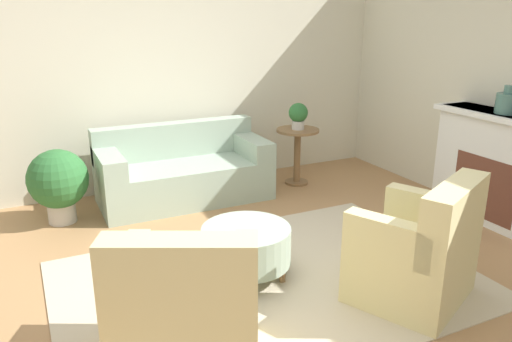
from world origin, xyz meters
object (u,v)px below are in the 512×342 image
object	(u,v)px
side_table	(297,147)
potted_plant_floor	(58,181)
vase_mantel_near	(508,103)
armchair_right	(419,253)
armchair_left	(187,313)
potted_plant_on_side_table	(298,115)
couch	(183,172)
ottoman_table	(246,245)

from	to	relation	value
side_table	potted_plant_floor	world-z (taller)	potted_plant_floor
vase_mantel_near	armchair_right	bearing A→B (deg)	-155.75
armchair_left	potted_plant_on_side_table	bearing A→B (deg)	49.36
armchair_left	armchair_right	size ratio (longest dim) A/B	1.00
couch	ottoman_table	world-z (taller)	couch
side_table	potted_plant_floor	xyz separation A→B (m)	(-2.76, -0.01, -0.03)
vase_mantel_near	potted_plant_on_side_table	distance (m)	2.26
couch	potted_plant_on_side_table	size ratio (longest dim) A/B	5.89
couch	vase_mantel_near	size ratio (longest dim) A/B	6.99
couch	side_table	distance (m)	1.44
couch	potted_plant_floor	distance (m)	1.34
ottoman_table	side_table	xyz separation A→B (m)	(1.53, 1.83, 0.19)
armchair_left	potted_plant_floor	xyz separation A→B (m)	(-0.47, 2.65, 0.07)
ottoman_table	vase_mantel_near	xyz separation A→B (m)	(2.71, -0.07, 0.95)
ottoman_table	potted_plant_on_side_table	xyz separation A→B (m)	(1.53, 1.83, 0.60)
armchair_left	side_table	size ratio (longest dim) A/B	1.52
side_table	potted_plant_on_side_table	world-z (taller)	potted_plant_on_side_table
ottoman_table	potted_plant_on_side_table	bearing A→B (deg)	50.16
vase_mantel_near	potted_plant_floor	distance (m)	4.44
ottoman_table	vase_mantel_near	distance (m)	2.87
ottoman_table	potted_plant_floor	size ratio (longest dim) A/B	0.94
vase_mantel_near	potted_plant_floor	xyz separation A→B (m)	(-3.94, 1.89, -0.79)
potted_plant_floor	armchair_left	bearing A→B (deg)	-79.97
armchair_left	side_table	xyz separation A→B (m)	(2.29, 2.67, 0.10)
armchair_left	ottoman_table	bearing A→B (deg)	47.69
potted_plant_on_side_table	potted_plant_floor	size ratio (longest dim) A/B	0.42
armchair_right	vase_mantel_near	distance (m)	2.06
armchair_right	potted_plant_floor	bearing A→B (deg)	130.07
armchair_left	potted_plant_floor	bearing A→B (deg)	100.03
couch	armchair_right	size ratio (longest dim) A/B	1.77
ottoman_table	potted_plant_on_side_table	distance (m)	2.46
armchair_right	ottoman_table	xyz separation A→B (m)	(-1.00, 0.84, -0.09)
armchair_left	potted_plant_on_side_table	xyz separation A→B (m)	(2.29, 2.67, 0.50)
armchair_right	armchair_left	bearing A→B (deg)	180.00
armchair_left	side_table	bearing A→B (deg)	49.36
ottoman_table	side_table	size ratio (longest dim) A/B	1.03
armchair_right	side_table	bearing A→B (deg)	78.85
armchair_right	potted_plant_floor	world-z (taller)	armchair_right
couch	potted_plant_floor	xyz separation A→B (m)	(-1.33, -0.11, 0.12)
vase_mantel_near	couch	bearing A→B (deg)	142.54
couch	ottoman_table	size ratio (longest dim) A/B	2.64
armchair_left	potted_plant_floor	world-z (taller)	armchair_left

